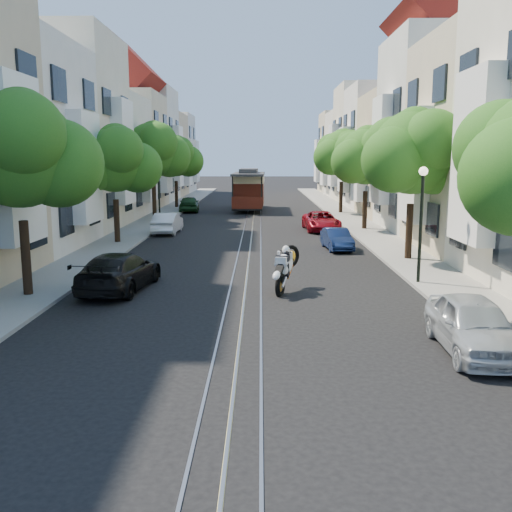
{
  "coord_description": "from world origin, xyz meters",
  "views": [
    {
      "loc": [
        0.53,
        -16.41,
        4.59
      ],
      "look_at": [
        0.38,
        2.36,
        1.35
      ],
      "focal_mm": 40.0,
      "sensor_mm": 36.0,
      "label": 1
    }
  ],
  "objects_px": {
    "tree_e_d": "(343,154)",
    "tree_w_a": "(20,153)",
    "parked_car_e_far": "(321,221)",
    "parked_car_w_near": "(119,271)",
    "parked_car_w_mid": "(168,223)",
    "parked_car_w_far": "(189,204)",
    "lamp_east": "(422,207)",
    "tree_w_c": "(154,151)",
    "cable_car": "(249,188)",
    "parked_car_e_near": "(473,325)",
    "parked_car_e_mid": "(337,239)",
    "tree_e_c": "(368,158)",
    "sportbike_rider": "(285,266)",
    "tree_e_b": "(414,154)",
    "tree_w_b": "(115,161)",
    "tree_w_d": "(176,158)",
    "lamp_west": "(159,184)"
  },
  "relations": [
    {
      "from": "tree_e_d",
      "to": "tree_w_a",
      "type": "bearing_deg",
      "value": -116.41
    },
    {
      "from": "parked_car_e_far",
      "to": "parked_car_w_near",
      "type": "bearing_deg",
      "value": -120.74
    },
    {
      "from": "parked_car_w_mid",
      "to": "parked_car_w_far",
      "type": "xyz_separation_m",
      "value": [
        -0.42,
        14.09,
        0.05
      ]
    },
    {
      "from": "lamp_east",
      "to": "tree_w_c",
      "type": "bearing_deg",
      "value": 122.65
    },
    {
      "from": "cable_car",
      "to": "parked_car_e_near",
      "type": "height_order",
      "value": "cable_car"
    },
    {
      "from": "parked_car_e_far",
      "to": "tree_e_d",
      "type": "bearing_deg",
      "value": 72.99
    },
    {
      "from": "cable_car",
      "to": "parked_car_e_mid",
      "type": "relative_size",
      "value": 2.68
    },
    {
      "from": "tree_e_d",
      "to": "parked_car_e_near",
      "type": "bearing_deg",
      "value": -92.77
    },
    {
      "from": "lamp_east",
      "to": "parked_car_e_far",
      "type": "distance_m",
      "value": 15.93
    },
    {
      "from": "parked_car_e_far",
      "to": "tree_e_c",
      "type": "bearing_deg",
      "value": 3.43
    },
    {
      "from": "parked_car_w_mid",
      "to": "parked_car_w_far",
      "type": "bearing_deg",
      "value": -87.07
    },
    {
      "from": "parked_car_w_mid",
      "to": "parked_car_e_mid",
      "type": "bearing_deg",
      "value": 148.27
    },
    {
      "from": "tree_e_d",
      "to": "parked_car_w_mid",
      "type": "height_order",
      "value": "tree_e_d"
    },
    {
      "from": "parked_car_w_near",
      "to": "tree_w_c",
      "type": "bearing_deg",
      "value": -76.08
    },
    {
      "from": "tree_w_c",
      "to": "sportbike_rider",
      "type": "relative_size",
      "value": 3.41
    },
    {
      "from": "tree_e_b",
      "to": "parked_car_e_far",
      "type": "height_order",
      "value": "tree_e_b"
    },
    {
      "from": "parked_car_e_far",
      "to": "parked_car_w_near",
      "type": "xyz_separation_m",
      "value": [
        -8.8,
        -16.61,
        0.06
      ]
    },
    {
      "from": "tree_w_c",
      "to": "parked_car_e_mid",
      "type": "distance_m",
      "value": 17.85
    },
    {
      "from": "tree_w_a",
      "to": "parked_car_w_mid",
      "type": "relative_size",
      "value": 1.72
    },
    {
      "from": "tree_w_b",
      "to": "tree_w_d",
      "type": "relative_size",
      "value": 0.96
    },
    {
      "from": "tree_e_d",
      "to": "tree_w_d",
      "type": "xyz_separation_m",
      "value": [
        -14.4,
        5.0,
        -0.27
      ]
    },
    {
      "from": "tree_w_b",
      "to": "parked_car_e_near",
      "type": "bearing_deg",
      "value": -53.61
    },
    {
      "from": "lamp_east",
      "to": "sportbike_rider",
      "type": "xyz_separation_m",
      "value": [
        -4.93,
        -1.1,
        -1.94
      ]
    },
    {
      "from": "lamp_west",
      "to": "parked_car_w_far",
      "type": "distance_m",
      "value": 10.69
    },
    {
      "from": "tree_w_a",
      "to": "parked_car_w_far",
      "type": "xyz_separation_m",
      "value": [
        1.54,
        30.47,
        -4.04
      ]
    },
    {
      "from": "parked_car_e_far",
      "to": "parked_car_w_mid",
      "type": "xyz_separation_m",
      "value": [
        -9.58,
        -1.31,
        0.02
      ]
    },
    {
      "from": "tree_w_b",
      "to": "lamp_east",
      "type": "relative_size",
      "value": 1.51
    },
    {
      "from": "cable_car",
      "to": "parked_car_e_mid",
      "type": "height_order",
      "value": "cable_car"
    },
    {
      "from": "parked_car_e_near",
      "to": "parked_car_w_far",
      "type": "distance_m",
      "value": 37.47
    },
    {
      "from": "lamp_east",
      "to": "parked_car_w_near",
      "type": "distance_m",
      "value": 10.96
    },
    {
      "from": "sportbike_rider",
      "to": "parked_car_w_near",
      "type": "relative_size",
      "value": 0.45
    },
    {
      "from": "tree_e_b",
      "to": "cable_car",
      "type": "height_order",
      "value": "tree_e_b"
    },
    {
      "from": "tree_e_b",
      "to": "parked_car_w_far",
      "type": "bearing_deg",
      "value": 118.72
    },
    {
      "from": "tree_e_b",
      "to": "parked_car_e_far",
      "type": "distance_m",
      "value": 11.8
    },
    {
      "from": "parked_car_e_mid",
      "to": "lamp_east",
      "type": "bearing_deg",
      "value": -81.82
    },
    {
      "from": "parked_car_w_mid",
      "to": "parked_car_e_near",
      "type": "bearing_deg",
      "value": 117.71
    },
    {
      "from": "tree_e_b",
      "to": "parked_car_e_near",
      "type": "bearing_deg",
      "value": -97.7
    },
    {
      "from": "parked_car_e_near",
      "to": "cable_car",
      "type": "bearing_deg",
      "value": 101.24
    },
    {
      "from": "tree_e_c",
      "to": "parked_car_e_mid",
      "type": "distance_m",
      "value": 9.28
    },
    {
      "from": "sportbike_rider",
      "to": "parked_car_e_mid",
      "type": "xyz_separation_m",
      "value": [
        3.03,
        9.24,
        -0.37
      ]
    },
    {
      "from": "tree_e_d",
      "to": "tree_w_a",
      "type": "distance_m",
      "value": 32.38
    },
    {
      "from": "lamp_west",
      "to": "cable_car",
      "type": "xyz_separation_m",
      "value": [
        5.8,
        12.25,
        -0.88
      ]
    },
    {
      "from": "tree_w_c",
      "to": "cable_car",
      "type": "distance_m",
      "value": 11.82
    },
    {
      "from": "parked_car_e_near",
      "to": "parked_car_w_near",
      "type": "xyz_separation_m",
      "value": [
        -10.0,
        6.37,
        0.0
      ]
    },
    {
      "from": "sportbike_rider",
      "to": "parked_car_w_near",
      "type": "bearing_deg",
      "value": -164.0
    },
    {
      "from": "parked_car_e_far",
      "to": "parked_car_e_mid",
      "type": "bearing_deg",
      "value": -92.82
    },
    {
      "from": "tree_w_a",
      "to": "lamp_east",
      "type": "relative_size",
      "value": 1.61
    },
    {
      "from": "parked_car_e_near",
      "to": "sportbike_rider",
      "type": "bearing_deg",
      "value": 126.33
    },
    {
      "from": "parked_car_e_near",
      "to": "tree_w_b",
      "type": "bearing_deg",
      "value": 128.41
    },
    {
      "from": "tree_e_c",
      "to": "tree_w_b",
      "type": "bearing_deg",
      "value": -157.38
    }
  ]
}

